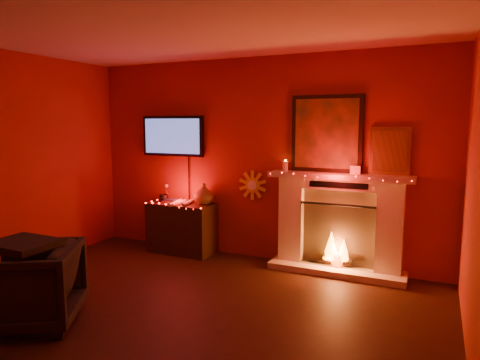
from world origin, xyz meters
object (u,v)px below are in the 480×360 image
object	(u,v)px
fireplace	(338,214)
console_table	(183,225)
armchair	(31,286)
sunburst_clock	(252,185)
tv	(173,136)

from	to	relation	value
fireplace	console_table	xyz separation A→B (m)	(-2.17, -0.12, -0.33)
armchair	fireplace	bearing A→B (deg)	108.19
fireplace	sunburst_clock	bearing A→B (deg)	175.63
sunburst_clock	tv	bearing A→B (deg)	-178.76
sunburst_clock	console_table	bearing A→B (deg)	-167.61
console_table	armchair	bearing A→B (deg)	-91.03
fireplace	sunburst_clock	size ratio (longest dim) A/B	5.45
armchair	tv	bearing A→B (deg)	153.24
fireplace	armchair	world-z (taller)	fireplace
armchair	sunburst_clock	bearing A→B (deg)	127.71
sunburst_clock	console_table	xyz separation A→B (m)	(-0.98, -0.22, -0.60)
tv	armchair	distance (m)	2.98
fireplace	console_table	distance (m)	2.20
console_table	tv	bearing A→B (deg)	144.77
tv	sunburst_clock	size ratio (longest dim) A/B	3.10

